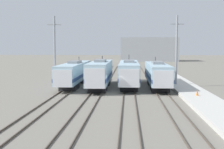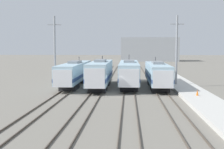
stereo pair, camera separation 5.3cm
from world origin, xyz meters
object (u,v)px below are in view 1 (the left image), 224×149
(locomotive_center_right, at_px, (129,73))
(locomotive_far_right, at_px, (158,74))
(catenary_tower_left, at_px, (55,50))
(traffic_cone, at_px, (197,93))
(locomotive_far_left, at_px, (74,73))
(locomotive_center_left, at_px, (100,74))
(catenary_tower_right, at_px, (177,50))

(locomotive_center_right, relative_size, locomotive_far_right, 1.09)
(catenary_tower_left, relative_size, traffic_cone, 15.96)
(locomotive_far_right, height_order, catenary_tower_left, catenary_tower_left)
(locomotive_far_left, bearing_deg, locomotive_center_left, -30.77)
(locomotive_center_right, distance_m, catenary_tower_right, 8.12)
(locomotive_far_left, bearing_deg, catenary_tower_right, -1.82)
(locomotive_far_right, bearing_deg, locomotive_center_right, 161.99)
(locomotive_far_left, xyz_separation_m, catenary_tower_right, (15.99, -0.51, 3.63))
(locomotive_far_right, relative_size, traffic_cone, 24.02)
(locomotive_far_left, relative_size, locomotive_center_right, 1.08)
(locomotive_center_right, relative_size, catenary_tower_right, 1.63)
(catenary_tower_left, bearing_deg, traffic_cone, -29.71)
(locomotive_far_right, xyz_separation_m, catenary_tower_right, (2.96, 1.21, 3.63))
(locomotive_center_right, xyz_separation_m, traffic_cone, (8.13, -11.50, -1.35))
(catenary_tower_right, bearing_deg, catenary_tower_left, 180.00)
(locomotive_center_right, relative_size, traffic_cone, 26.08)
(catenary_tower_left, xyz_separation_m, traffic_cone, (19.80, -11.30, -4.90))
(locomotive_far_left, xyz_separation_m, locomotive_far_right, (13.02, -1.71, -0.00))
(locomotive_far_right, xyz_separation_m, traffic_cone, (3.79, -10.09, -1.27))
(catenary_tower_left, bearing_deg, locomotive_far_right, -4.31)
(locomotive_far_right, bearing_deg, catenary_tower_left, 175.69)
(locomotive_center_right, xyz_separation_m, catenary_tower_right, (7.30, -0.20, 3.55))
(locomotive_center_left, xyz_separation_m, catenary_tower_left, (-7.33, 2.08, 3.47))
(locomotive_far_right, xyz_separation_m, catenary_tower_left, (-16.01, 1.21, 3.63))
(catenary_tower_right, bearing_deg, traffic_cone, -85.81)
(locomotive_far_right, height_order, traffic_cone, locomotive_far_right)
(traffic_cone, bearing_deg, locomotive_center_left, 143.52)
(catenary_tower_right, bearing_deg, locomotive_center_left, -169.89)
(catenary_tower_left, height_order, catenary_tower_right, same)
(locomotive_center_left, relative_size, catenary_tower_left, 1.48)
(locomotive_center_left, height_order, traffic_cone, locomotive_center_left)
(locomotive_far_left, distance_m, locomotive_far_right, 13.13)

